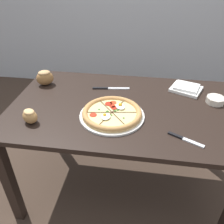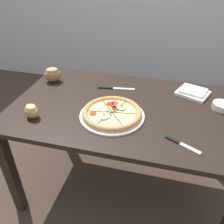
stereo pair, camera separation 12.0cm
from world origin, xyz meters
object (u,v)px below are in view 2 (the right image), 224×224
(bread_piece_near, at_px, (53,74))
(bread_piece_mid, at_px, (32,111))
(pizza, at_px, (112,113))
(knife_main, at_px, (182,144))
(ramekin_bowl, at_px, (222,106))
(dining_table, at_px, (125,119))
(napkin_folded, at_px, (193,92))
(knife_spare, at_px, (116,88))

(bread_piece_near, height_order, bread_piece_mid, bread_piece_near)
(pizza, xyz_separation_m, knife_main, (0.40, -0.15, -0.02))
(bread_piece_mid, height_order, knife_main, bread_piece_mid)
(knife_main, bearing_deg, ramekin_bowl, 87.72)
(bread_piece_near, distance_m, knife_main, 1.04)
(dining_table, bearing_deg, knife_main, -38.69)
(napkin_folded, relative_size, bread_piece_mid, 2.14)
(napkin_folded, distance_m, knife_spare, 0.52)
(ramekin_bowl, height_order, bread_piece_near, bread_piece_near)
(dining_table, bearing_deg, bread_piece_mid, -153.26)
(pizza, relative_size, napkin_folded, 1.55)
(knife_spare, bearing_deg, napkin_folded, -1.83)
(napkin_folded, xyz_separation_m, knife_main, (-0.06, -0.53, -0.01))
(pizza, xyz_separation_m, napkin_folded, (0.46, 0.38, -0.00))
(ramekin_bowl, distance_m, knife_spare, 0.68)
(napkin_folded, bearing_deg, bread_piece_near, -176.73)
(ramekin_bowl, bearing_deg, pizza, -158.76)
(napkin_folded, bearing_deg, dining_table, -147.61)
(pizza, distance_m, bread_piece_near, 0.62)
(napkin_folded, relative_size, knife_main, 1.36)
(dining_table, distance_m, bread_piece_near, 0.63)
(napkin_folded, distance_m, knife_main, 0.54)
(pizza, bearing_deg, knife_main, -20.99)
(pizza, height_order, bread_piece_near, bread_piece_near)
(napkin_folded, relative_size, knife_spare, 0.94)
(ramekin_bowl, bearing_deg, napkin_folded, 139.40)
(bread_piece_mid, bearing_deg, bread_piece_near, 101.24)
(ramekin_bowl, distance_m, bread_piece_near, 1.15)
(ramekin_bowl, height_order, napkin_folded, ramekin_bowl)
(ramekin_bowl, distance_m, napkin_folded, 0.21)
(napkin_folded, xyz_separation_m, bread_piece_mid, (-0.89, -0.50, 0.03))
(ramekin_bowl, relative_size, bread_piece_mid, 1.03)
(bread_piece_near, bearing_deg, napkin_folded, 3.27)
(dining_table, bearing_deg, ramekin_bowl, 11.70)
(pizza, distance_m, knife_main, 0.42)
(napkin_folded, relative_size, bread_piece_near, 1.67)
(pizza, height_order, napkin_folded, pizza)
(napkin_folded, bearing_deg, ramekin_bowl, -40.60)
(knife_main, height_order, knife_spare, same)
(dining_table, bearing_deg, bread_piece_near, 160.92)
(ramekin_bowl, height_order, knife_main, ramekin_bowl)
(dining_table, xyz_separation_m, bread_piece_mid, (-0.49, -0.25, 0.14))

